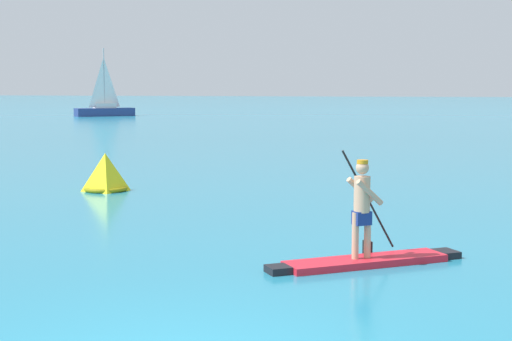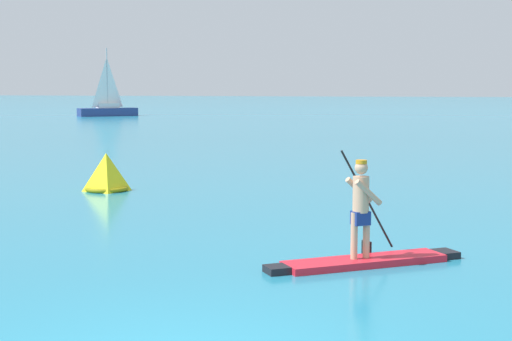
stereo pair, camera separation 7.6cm
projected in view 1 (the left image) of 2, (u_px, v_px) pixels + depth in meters
The scene contains 3 objects.
paddleboarder_mid_center at pixel (365, 244), 12.30m from camera, with size 2.96×2.36×1.86m.
race_marker_buoy at pixel (106, 174), 21.04m from camera, with size 1.31×1.31×1.04m.
sailboat_left_horizon at pixel (105, 108), 74.92m from camera, with size 5.25×5.09×6.57m.
Camera 1 is at (2.81, -7.06, 2.84)m, focal length 53.96 mm.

